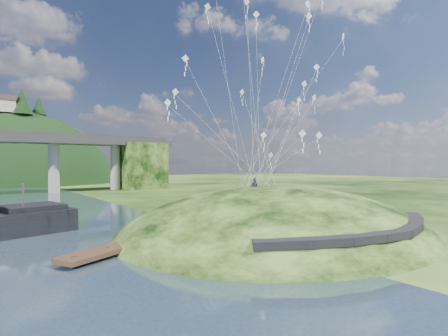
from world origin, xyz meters
TOP-DOWN VIEW (x-y plane):
  - ground at (0.00, 0.00)m, footprint 320.00×320.00m
  - grass_hill at (8.00, 2.00)m, footprint 36.00×32.00m
  - footpath at (7.46, -9.74)m, footprint 22.29×5.84m
  - wooden_dock at (-6.86, 4.77)m, footprint 14.48×8.00m
  - kite_flyers at (6.80, 4.10)m, footprint 1.33×1.31m
  - kite_swarm at (8.96, 3.61)m, footprint 20.43×15.48m

SIDE VIEW (x-z plane):
  - grass_hill at x=8.00m, z-range -8.00..5.00m
  - ground at x=0.00m, z-range 0.00..0.00m
  - wooden_dock at x=-6.86m, z-range -0.06..0.99m
  - footpath at x=7.46m, z-range 1.67..2.50m
  - kite_flyers at x=6.80m, z-range 4.86..6.83m
  - kite_swarm at x=8.96m, z-range 8.63..28.98m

